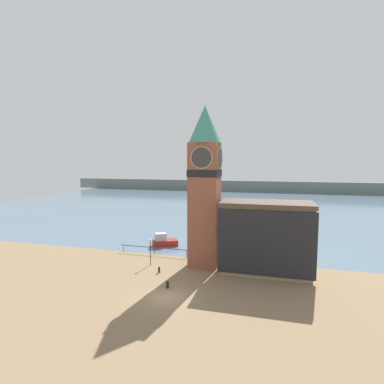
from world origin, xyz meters
name	(u,v)px	position (x,y,z in m)	size (l,w,h in m)	color
ground_plane	(166,298)	(0.00, 0.00, 0.00)	(160.00, 160.00, 0.00)	#846B4C
water	(242,203)	(0.00, 73.08, 0.00)	(160.00, 120.00, 0.00)	slate
far_shoreline	(251,186)	(0.00, 113.08, 2.50)	(180.00, 3.00, 5.00)	slate
pier_railing	(154,248)	(-6.60, 12.83, 0.95)	(10.62, 0.08, 1.09)	#232328
clock_tower	(205,182)	(1.56, 10.48, 10.99)	(4.25, 4.25, 20.71)	brown
pier_building	(266,237)	(9.41, 9.89, 4.42)	(11.09, 5.62, 8.79)	tan
boat_near	(164,241)	(-6.85, 17.56, 0.76)	(4.45, 3.68, 2.11)	maroon
mooring_bollard_near	(159,269)	(-3.22, 6.27, 0.40)	(0.27, 0.27, 0.74)	black
mooring_bollard_far	(167,284)	(-0.67, 2.24, 0.44)	(0.35, 0.35, 0.81)	black
lamp_post	(150,247)	(-5.31, 8.49, 2.47)	(0.32, 0.32, 3.47)	#2D2D33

